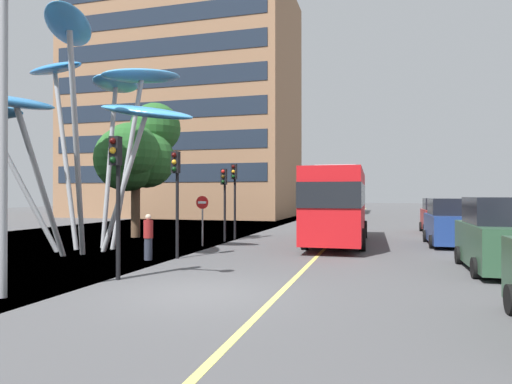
{
  "coord_description": "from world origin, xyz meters",
  "views": [
    {
      "loc": [
        4.25,
        -10.13,
        2.39
      ],
      "look_at": [
        -1.07,
        9.16,
        2.5
      ],
      "focal_mm": 31.44,
      "sensor_mm": 36.0,
      "label": 1
    }
  ],
  "objects_px": {
    "traffic_light_kerb_near": "(116,177)",
    "street_lamp": "(19,95)",
    "car_side_street": "(438,217)",
    "car_parked_far": "(450,223)",
    "traffic_light_island_mid": "(234,185)",
    "red_bus": "(338,202)",
    "traffic_light_kerb_far": "(176,181)",
    "leaf_sculpture": "(87,95)",
    "pedestrian": "(148,237)",
    "no_entry_sign": "(202,212)",
    "traffic_light_opposite": "(224,189)",
    "car_parked_mid": "(497,237)"
  },
  "relations": [
    {
      "from": "red_bus",
      "to": "no_entry_sign",
      "type": "height_order",
      "value": "red_bus"
    },
    {
      "from": "traffic_light_kerb_near",
      "to": "no_entry_sign",
      "type": "relative_size",
      "value": 1.72
    },
    {
      "from": "car_parked_mid",
      "to": "traffic_light_kerb_far",
      "type": "bearing_deg",
      "value": -179.5
    },
    {
      "from": "pedestrian",
      "to": "no_entry_sign",
      "type": "height_order",
      "value": "no_entry_sign"
    },
    {
      "from": "red_bus",
      "to": "traffic_light_kerb_near",
      "type": "relative_size",
      "value": 2.51
    },
    {
      "from": "red_bus",
      "to": "traffic_light_kerb_near",
      "type": "distance_m",
      "value": 12.25
    },
    {
      "from": "leaf_sculpture",
      "to": "car_side_street",
      "type": "distance_m",
      "value": 21.23
    },
    {
      "from": "traffic_light_island_mid",
      "to": "street_lamp",
      "type": "bearing_deg",
      "value": -92.28
    },
    {
      "from": "leaf_sculpture",
      "to": "car_side_street",
      "type": "height_order",
      "value": "leaf_sculpture"
    },
    {
      "from": "traffic_light_kerb_far",
      "to": "pedestrian",
      "type": "height_order",
      "value": "traffic_light_kerb_far"
    },
    {
      "from": "car_side_street",
      "to": "no_entry_sign",
      "type": "relative_size",
      "value": 1.68
    },
    {
      "from": "traffic_light_kerb_far",
      "to": "traffic_light_island_mid",
      "type": "xyz_separation_m",
      "value": [
        -0.11,
        7.26,
        0.01
      ]
    },
    {
      "from": "car_side_street",
      "to": "street_lamp",
      "type": "bearing_deg",
      "value": -118.28
    },
    {
      "from": "traffic_light_kerb_far",
      "to": "traffic_light_opposite",
      "type": "distance_m",
      "value": 6.27
    },
    {
      "from": "red_bus",
      "to": "car_parked_far",
      "type": "xyz_separation_m",
      "value": [
        5.12,
        0.52,
        -1.01
      ]
    },
    {
      "from": "traffic_light_opposite",
      "to": "street_lamp",
      "type": "xyz_separation_m",
      "value": [
        -0.35,
        -13.05,
        1.99
      ]
    },
    {
      "from": "traffic_light_opposite",
      "to": "no_entry_sign",
      "type": "distance_m",
      "value": 2.44
    },
    {
      "from": "car_parked_mid",
      "to": "car_side_street",
      "type": "xyz_separation_m",
      "value": [
        0.02,
        14.44,
        -0.06
      ]
    },
    {
      "from": "traffic_light_kerb_near",
      "to": "street_lamp",
      "type": "xyz_separation_m",
      "value": [
        -0.89,
        -2.54,
        1.78
      ]
    },
    {
      "from": "car_parked_far",
      "to": "traffic_light_kerb_far",
      "type": "bearing_deg",
      "value": -144.79
    },
    {
      "from": "red_bus",
      "to": "traffic_light_island_mid",
      "type": "relative_size",
      "value": 2.51
    },
    {
      "from": "leaf_sculpture",
      "to": "car_side_street",
      "type": "xyz_separation_m",
      "value": [
        15.26,
        13.69,
        -5.52
      ]
    },
    {
      "from": "leaf_sculpture",
      "to": "car_parked_mid",
      "type": "relative_size",
      "value": 2.2
    },
    {
      "from": "traffic_light_island_mid",
      "to": "no_entry_sign",
      "type": "height_order",
      "value": "traffic_light_island_mid"
    },
    {
      "from": "no_entry_sign",
      "to": "traffic_light_opposite",
      "type": "bearing_deg",
      "value": 81.85
    },
    {
      "from": "red_bus",
      "to": "leaf_sculpture",
      "type": "xyz_separation_m",
      "value": [
        -9.78,
        -6.01,
        4.49
      ]
    },
    {
      "from": "red_bus",
      "to": "street_lamp",
      "type": "bearing_deg",
      "value": -113.7
    },
    {
      "from": "leaf_sculpture",
      "to": "traffic_light_island_mid",
      "type": "distance_m",
      "value": 8.57
    },
    {
      "from": "traffic_light_kerb_far",
      "to": "traffic_light_opposite",
      "type": "bearing_deg",
      "value": 93.0
    },
    {
      "from": "traffic_light_opposite",
      "to": "pedestrian",
      "type": "bearing_deg",
      "value": -94.37
    },
    {
      "from": "traffic_light_kerb_near",
      "to": "traffic_light_kerb_far",
      "type": "relative_size",
      "value": 1.0
    },
    {
      "from": "leaf_sculpture",
      "to": "traffic_light_island_mid",
      "type": "xyz_separation_m",
      "value": [
        4.35,
        6.42,
        -3.66
      ]
    },
    {
      "from": "car_side_street",
      "to": "street_lamp",
      "type": "distance_m",
      "value": 24.49
    },
    {
      "from": "pedestrian",
      "to": "traffic_light_opposite",
      "type": "bearing_deg",
      "value": 85.63
    },
    {
      "from": "traffic_light_kerb_far",
      "to": "car_parked_far",
      "type": "bearing_deg",
      "value": 35.21
    },
    {
      "from": "traffic_light_kerb_far",
      "to": "street_lamp",
      "type": "height_order",
      "value": "street_lamp"
    },
    {
      "from": "traffic_light_opposite",
      "to": "no_entry_sign",
      "type": "height_order",
      "value": "traffic_light_opposite"
    },
    {
      "from": "traffic_light_kerb_far",
      "to": "car_side_street",
      "type": "relative_size",
      "value": 1.02
    },
    {
      "from": "leaf_sculpture",
      "to": "car_side_street",
      "type": "bearing_deg",
      "value": 41.9
    },
    {
      "from": "traffic_light_opposite",
      "to": "pedestrian",
      "type": "distance_m",
      "value": 7.06
    },
    {
      "from": "traffic_light_kerb_near",
      "to": "car_parked_mid",
      "type": "bearing_deg",
      "value": 22.41
    },
    {
      "from": "traffic_light_island_mid",
      "to": "pedestrian",
      "type": "relative_size",
      "value": 2.38
    },
    {
      "from": "car_parked_far",
      "to": "traffic_light_island_mid",
      "type": "bearing_deg",
      "value": -179.41
    },
    {
      "from": "red_bus",
      "to": "traffic_light_kerb_near",
      "type": "height_order",
      "value": "traffic_light_kerb_near"
    },
    {
      "from": "pedestrian",
      "to": "traffic_light_kerb_near",
      "type": "bearing_deg",
      "value": -73.97
    },
    {
      "from": "street_lamp",
      "to": "red_bus",
      "type": "bearing_deg",
      "value": 66.3
    },
    {
      "from": "red_bus",
      "to": "traffic_light_kerb_far",
      "type": "bearing_deg",
      "value": -127.81
    },
    {
      "from": "traffic_light_island_mid",
      "to": "car_parked_far",
      "type": "height_order",
      "value": "traffic_light_island_mid"
    },
    {
      "from": "street_lamp",
      "to": "pedestrian",
      "type": "bearing_deg",
      "value": 91.58
    },
    {
      "from": "red_bus",
      "to": "traffic_light_kerb_far",
      "type": "height_order",
      "value": "traffic_light_kerb_far"
    }
  ]
}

